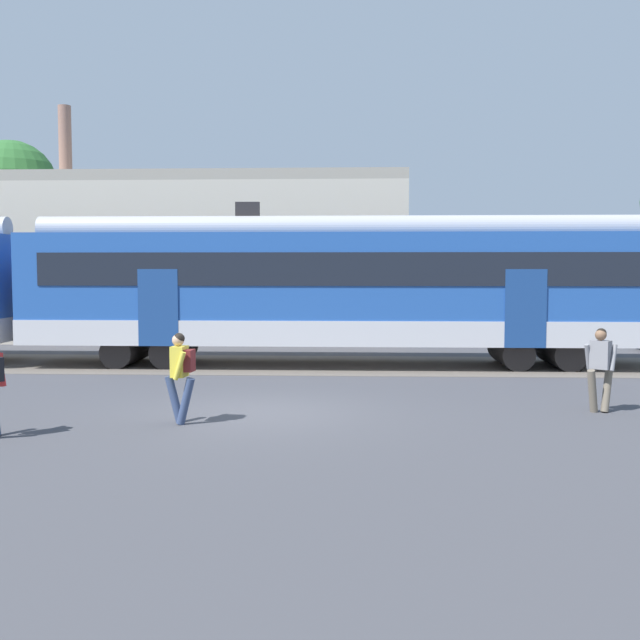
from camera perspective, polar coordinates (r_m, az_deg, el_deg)
name	(u,v)px	position (r m, az deg, el deg)	size (l,w,h in m)	color
ground_plane	(259,413)	(14.81, -4.65, -7.06)	(160.00, 160.00, 0.00)	#424247
commuter_train	(52,288)	(23.38, -19.78, 2.34)	(38.05, 3.07, 4.73)	silver
pedestrian_yellow	(181,370)	(13.84, -10.56, -3.74)	(0.63, 0.57, 1.67)	navy
pedestrian_grey	(600,364)	(15.65, 20.58, -3.14)	(0.67, 0.48, 1.67)	#6B6051
background_building	(192,258)	(30.11, -9.72, 4.66)	(16.70, 5.00, 9.20)	beige
street_tree_left	(12,186)	(35.65, -22.45, 9.42)	(3.86, 3.86, 8.35)	brown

